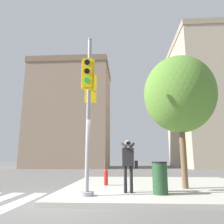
{
  "coord_description": "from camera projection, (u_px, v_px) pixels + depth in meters",
  "views": [
    {
      "loc": [
        1.89,
        -6.46,
        1.27
      ],
      "look_at": [
        1.46,
        0.98,
        2.84
      ],
      "focal_mm": 35.0,
      "sensor_mm": 36.0,
      "label": 1
    }
  ],
  "objects": [
    {
      "name": "ground_plane",
      "position": [
        58.0,
        204.0,
        6.15
      ],
      "size": [
        160.0,
        160.0,
        0.0
      ],
      "primitive_type": "plane",
      "color": "slate"
    },
    {
      "name": "trash_bin",
      "position": [
        160.0,
        178.0,
        7.04
      ],
      "size": [
        0.5,
        0.5,
        1.02
      ],
      "color": "#234728",
      "rests_on": "sidewalk_corner"
    },
    {
      "name": "sidewalk_corner",
      "position": [
        162.0,
        186.0,
        9.39
      ],
      "size": [
        8.0,
        8.0,
        0.13
      ],
      "color": "#BCB7AD",
      "rests_on": "ground_plane"
    },
    {
      "name": "person_photographer",
      "position": [
        128.0,
        160.0,
        7.53
      ],
      "size": [
        0.58,
        0.54,
        1.76
      ],
      "color": "black",
      "rests_on": "sidewalk_corner"
    },
    {
      "name": "building_left",
      "position": [
        71.0,
        115.0,
        30.64
      ],
      "size": [
        10.64,
        8.33,
        14.25
      ],
      "color": "gray",
      "rests_on": "ground_plane"
    },
    {
      "name": "traffic_signal_pole",
      "position": [
        89.0,
        100.0,
        7.31
      ],
      "size": [
        0.46,
        1.27,
        5.34
      ],
      "color": "#939399",
      "rests_on": "sidewalk_corner"
    },
    {
      "name": "fire_hydrant",
      "position": [
        106.0,
        177.0,
        9.32
      ],
      "size": [
        0.17,
        0.23,
        0.66
      ],
      "color": "red",
      "rests_on": "sidewalk_corner"
    },
    {
      "name": "building_right",
      "position": [
        219.0,
        102.0,
        32.02
      ],
      "size": [
        12.75,
        13.43,
        18.64
      ],
      "color": "tan",
      "rests_on": "ground_plane"
    },
    {
      "name": "street_tree",
      "position": [
        179.0,
        94.0,
        9.07
      ],
      "size": [
        2.91,
        2.91,
        5.34
      ],
      "color": "brown",
      "rests_on": "sidewalk_corner"
    }
  ]
}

